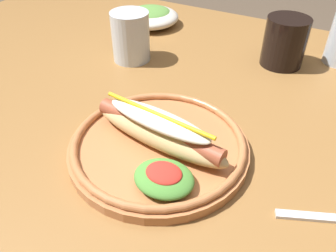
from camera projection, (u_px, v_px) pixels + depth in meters
The scene contains 6 objects.
dining_table at pixel (158, 141), 0.68m from camera, with size 1.47×1.05×0.74m.
hot_dog_plate at pixel (159, 143), 0.52m from camera, with size 0.28×0.28×0.08m.
fork at pixel (333, 218), 0.43m from camera, with size 0.12×0.06×0.00m.
soda_cup at pixel (285, 42), 0.73m from camera, with size 0.09×0.09×0.10m, color black.
extra_cup at pixel (131, 37), 0.75m from camera, with size 0.08×0.08×0.11m, color silver.
side_bowl at pixel (150, 16), 0.92m from camera, with size 0.15×0.15×0.05m.
Camera 1 is at (0.26, -0.44, 1.10)m, focal length 36.51 mm.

